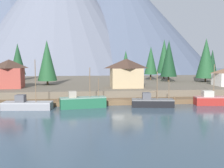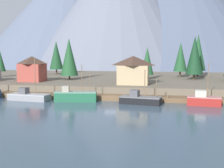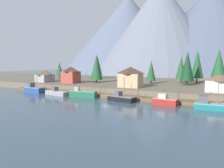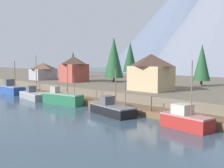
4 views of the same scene
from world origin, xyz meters
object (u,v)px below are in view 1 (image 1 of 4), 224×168
conifer_mid_left (212,62)px  conifer_far_left (206,58)px  conifer_mid_right (47,60)px  fishing_boat_red (210,100)px  house_red (9,73)px  conifer_centre (164,56)px  conifer_back_left (151,60)px  fishing_boat_grey (27,105)px  conifer_near_left (126,64)px  house_tan (126,73)px  fishing_boat_green (83,102)px  conifer_far_right (169,58)px  fishing_boat_black (152,102)px  conifer_back_right (18,59)px

conifer_mid_left → conifer_far_left: bearing=-124.9°
conifer_mid_right → fishing_boat_red: bearing=-32.4°
house_red → conifer_centre: bearing=29.1°
conifer_mid_left → conifer_back_left: bearing=180.0°
fishing_boat_grey → conifer_near_left: size_ratio=1.00×
conifer_mid_left → conifer_far_left: (-7.26, -10.39, 1.29)m
house_tan → conifer_near_left: (2.45, 15.18, 1.74)m
house_tan → conifer_centre: bearing=57.0°
fishing_boat_red → conifer_centre: size_ratio=0.61×
fishing_boat_green → fishing_boat_red: 26.08m
conifer_far_right → fishing_boat_green: bearing=-132.3°
conifer_near_left → conifer_far_left: size_ratio=0.72×
fishing_boat_black → conifer_far_left: size_ratio=0.65×
fishing_boat_red → conifer_back_left: size_ratio=0.75×
fishing_boat_red → conifer_centre: bearing=92.2°
house_red → conifer_back_left: 45.89m
conifer_mid_right → conifer_far_right: 36.52m
fishing_boat_red → conifer_back_right: size_ratio=0.69×
conifer_far_right → house_tan: bearing=-134.2°
conifer_back_left → house_tan: bearing=-117.3°
conifer_near_left → conifer_centre: bearing=39.3°
fishing_boat_grey → fishing_boat_black: size_ratio=1.10×
house_red → conifer_back_left: conifer_back_left is taller
conifer_near_left → conifer_mid_left: size_ratio=0.93×
fishing_boat_green → conifer_back_right: (-20.44, 41.68, 8.24)m
fishing_boat_green → conifer_far_right: conifer_far_right is taller
conifer_near_left → fishing_boat_red: bearing=-65.3°
house_tan → house_red: 28.00m
conifer_mid_left → conifer_far_left: 12.74m
house_red → conifer_back_left: size_ratio=0.61×
fishing_boat_grey → house_tan: house_tan is taller
house_red → conifer_centre: 52.97m
house_tan → house_red: bearing=175.1°
conifer_centre → fishing_boat_green: bearing=-125.3°
conifer_mid_right → conifer_far_right: bearing=11.1°
conifer_back_right → conifer_far_right: conifer_far_right is taller
conifer_mid_right → conifer_centre: bearing=26.1°
fishing_boat_black → conifer_centre: conifer_centre is taller
conifer_back_right → conifer_mid_left: bearing=-4.1°
fishing_boat_green → house_red: size_ratio=1.32×
conifer_centre → conifer_far_right: conifer_centre is taller
fishing_boat_grey → conifer_mid_left: 67.03m
conifer_far_left → conifer_mid_right: bearing=-174.9°
conifer_mid_left → fishing_boat_black: bearing=-129.8°
conifer_back_left → conifer_back_right: (-43.70, 4.63, 0.40)m
fishing_boat_black → fishing_boat_red: bearing=11.7°
fishing_boat_black → house_tan: house_tan is taller
fishing_boat_red → conifer_far_left: conifer_far_left is taller
conifer_centre → conifer_near_left: bearing=-140.7°
fishing_boat_grey → fishing_boat_red: 36.50m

